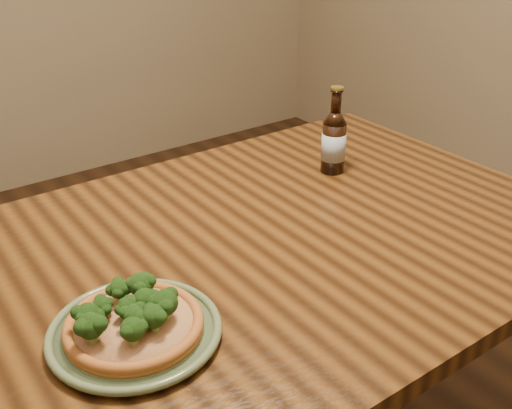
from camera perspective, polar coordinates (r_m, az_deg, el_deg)
table at (r=1.20m, az=-4.73°, el=-8.81°), size 1.60×0.90×0.75m
plate at (r=0.97m, az=-11.45°, el=-11.78°), size 0.27×0.27×0.02m
pizza at (r=0.96m, az=-11.64°, el=-10.77°), size 0.22×0.22×0.07m
beer_bottle at (r=1.47m, az=7.42°, el=6.00°), size 0.06×0.06×0.21m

